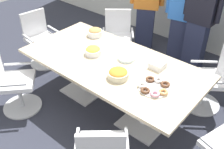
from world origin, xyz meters
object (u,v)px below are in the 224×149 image
(snack_bowl_cookies, at_px, (95,32))
(conference_table, at_px, (112,70))
(office_chair_1, at_px, (118,40))
(office_chair_2, at_px, (41,42))
(person_standing_0, at_px, (147,4))
(napkin_pile, at_px, (158,65))
(person_standing_1, at_px, (183,15))
(plate_stack, at_px, (126,58))
(office_chair_0, at_px, (209,82))
(person_standing_2, at_px, (200,17))
(office_chair_3, at_px, (13,85))
(donut_platter, at_px, (154,87))
(snack_bowl_chips_yellow, at_px, (93,51))
(snack_bowl_chips_orange, at_px, (118,74))

(snack_bowl_cookies, bearing_deg, conference_table, -30.38)
(office_chair_1, relative_size, office_chair_2, 1.00)
(person_standing_0, bearing_deg, napkin_pile, 101.38)
(person_standing_1, distance_m, plate_stack, 1.54)
(person_standing_0, height_order, snack_bowl_cookies, person_standing_0)
(office_chair_0, height_order, office_chair_2, same)
(person_standing_2, distance_m, napkin_pile, 1.37)
(office_chair_3, bearing_deg, donut_platter, 67.24)
(office_chair_2, bearing_deg, office_chair_3, 42.03)
(snack_bowl_chips_yellow, relative_size, snack_bowl_cookies, 0.99)
(office_chair_2, xyz_separation_m, person_standing_1, (1.77, 1.59, 0.46))
(snack_bowl_chips_orange, bearing_deg, person_standing_2, 86.08)
(person_standing_0, height_order, napkin_pile, person_standing_0)
(office_chair_0, distance_m, person_standing_1, 1.31)
(conference_table, distance_m, office_chair_0, 1.36)
(office_chair_0, height_order, snack_bowl_cookies, office_chair_0)
(office_chair_2, height_order, snack_bowl_cookies, office_chair_2)
(office_chair_3, relative_size, donut_platter, 2.47)
(office_chair_2, xyz_separation_m, plate_stack, (1.80, 0.06, 0.36))
(office_chair_0, xyz_separation_m, snack_bowl_chips_yellow, (-1.32, -0.91, 0.40))
(person_standing_2, relative_size, donut_platter, 4.91)
(snack_bowl_chips_orange, distance_m, napkin_pile, 0.54)
(snack_bowl_chips_yellow, bearing_deg, person_standing_0, 100.82)
(person_standing_0, xyz_separation_m, plate_stack, (0.76, -1.55, -0.11))
(office_chair_2, distance_m, office_chair_3, 1.22)
(office_chair_2, bearing_deg, snack_bowl_chips_yellow, 91.83)
(office_chair_1, xyz_separation_m, plate_stack, (0.83, -0.83, 0.36))
(donut_platter, bearing_deg, snack_bowl_chips_orange, -166.45)
(plate_stack, bearing_deg, snack_bowl_cookies, 163.61)
(snack_bowl_chips_yellow, distance_m, napkin_pile, 0.88)
(conference_table, relative_size, donut_platter, 6.52)
(office_chair_0, relative_size, snack_bowl_cookies, 4.07)
(office_chair_3, bearing_deg, conference_table, 84.57)
(office_chair_1, bearing_deg, snack_bowl_chips_yellow, 71.84)
(person_standing_0, height_order, plate_stack, person_standing_0)
(office_chair_2, relative_size, snack_bowl_cookies, 4.07)
(office_chair_3, bearing_deg, person_standing_2, 103.54)
(conference_table, distance_m, napkin_pile, 0.60)
(office_chair_0, distance_m, person_standing_2, 1.09)
(office_chair_0, height_order, snack_bowl_chips_orange, office_chair_0)
(office_chair_3, bearing_deg, snack_bowl_chips_yellow, 94.96)
(office_chair_1, distance_m, office_chair_3, 1.91)
(conference_table, xyz_separation_m, snack_bowl_chips_yellow, (-0.32, -0.02, 0.18))
(office_chair_1, distance_m, person_standing_0, 0.86)
(person_standing_1, xyz_separation_m, napkin_pile, (0.44, -1.43, -0.08))
(snack_bowl_chips_orange, height_order, snack_bowl_cookies, snack_bowl_cookies)
(snack_bowl_chips_yellow, bearing_deg, office_chair_0, 34.50)
(office_chair_3, bearing_deg, snack_bowl_chips_orange, 70.69)
(napkin_pile, bearing_deg, office_chair_2, -175.88)
(office_chair_1, xyz_separation_m, person_standing_0, (0.07, 0.72, 0.47))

